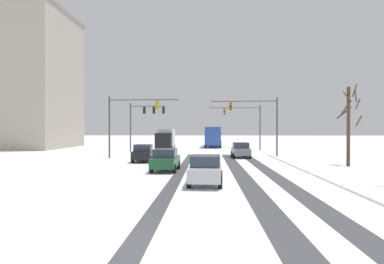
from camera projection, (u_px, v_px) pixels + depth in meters
The scene contains 16 objects.
ground_plane at pixel (157, 244), 9.21m from camera, with size 300.00×300.00×0.00m, color white.
wheel_track_left_lane at pixel (239, 172), 24.38m from camera, with size 1.10×33.77×0.01m, color #424247.
wheel_track_right_lane at pixel (270, 173), 24.29m from camera, with size 1.02×33.77×0.01m, color #424247.
wheel_track_center at pixel (180, 172), 24.57m from camera, with size 0.73×33.77×0.01m, color #424247.
sidewalk_kerb_right at pixel (345, 175), 22.55m from camera, with size 4.00×33.77×0.12m, color white.
traffic_signal_near_right at pixel (258, 116), 37.57m from camera, with size 7.26×0.38×6.50m.
traffic_signal_near_left at pixel (129, 115), 36.03m from camera, with size 7.38×0.56×6.50m.
traffic_signal_far_right at pixel (245, 119), 49.43m from camera, with size 7.40×0.57×6.50m.
traffic_signal_far_left at pixel (144, 116), 46.09m from camera, with size 4.80×0.48×6.50m.
car_grey_lead at pixel (241, 150), 36.87m from camera, with size 1.88×4.12×1.62m.
car_black_second at pixel (143, 153), 32.38m from camera, with size 1.99×4.18×1.62m.
car_dark_green_third at pixel (166, 160), 25.26m from camera, with size 1.93×4.15×1.62m.
car_silver_fourth at pixel (206, 170), 19.08m from camera, with size 1.99×4.18×1.62m.
bus_oncoming at pixel (214, 135), 59.04m from camera, with size 3.01×11.09×3.38m.
box_truck_delivery at pixel (166, 139), 48.55m from camera, with size 2.42×7.44×3.02m.
bare_tree_sidewalk_mid at pixel (349, 122), 28.40m from camera, with size 1.76×1.75×6.73m.
Camera 1 is at (1.35, -9.13, 3.09)m, focal length 32.30 mm.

